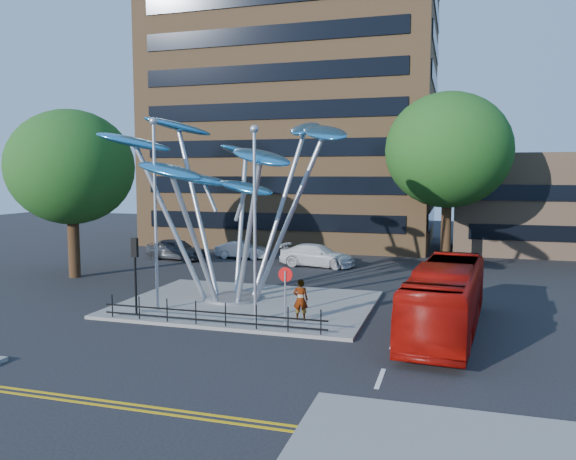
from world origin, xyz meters
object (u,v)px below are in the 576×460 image
(parked_car_mid, at_px, (242,250))
(tree_right, at_px, (448,151))
(parked_car_left, at_px, (176,249))
(street_lamp_right, at_px, (255,205))
(red_bus, at_px, (446,298))
(traffic_light_island, at_px, (135,260))
(tree_left, at_px, (71,168))
(leaf_sculpture, at_px, (231,165))
(parked_car_right, at_px, (317,255))
(pedestrian, at_px, (301,300))
(no_entry_sign_island, at_px, (285,286))
(street_lamp_left, at_px, (155,197))

(parked_car_mid, bearing_deg, tree_right, -84.37)
(parked_car_left, bearing_deg, street_lamp_right, -132.60)
(red_bus, bearing_deg, traffic_light_island, -168.84)
(tree_left, distance_m, leaf_sculpture, 12.38)
(traffic_light_island, distance_m, parked_car_mid, 17.90)
(tree_left, xyz_separation_m, parked_car_mid, (7.17, 10.19, -6.14))
(leaf_sculpture, distance_m, parked_car_right, 13.24)
(pedestrian, relative_size, parked_car_right, 0.34)
(parked_car_left, bearing_deg, traffic_light_island, -148.53)
(parked_car_mid, bearing_deg, no_entry_sign_island, -154.76)
(leaf_sculpture, height_order, parked_car_right, leaf_sculpture)
(no_entry_sign_island, height_order, parked_car_left, no_entry_sign_island)
(pedestrian, xyz_separation_m, parked_car_mid, (-9.19, 16.61, -0.39))
(street_lamp_left, relative_size, parked_car_left, 1.88)
(traffic_light_island, distance_m, pedestrian, 7.60)
(pedestrian, height_order, parked_car_left, pedestrian)
(tree_right, distance_m, no_entry_sign_island, 21.31)
(tree_right, height_order, no_entry_sign_island, tree_right)
(red_bus, xyz_separation_m, parked_car_left, (-19.67, 14.33, -0.62))
(tree_right, xyz_separation_m, street_lamp_right, (-7.50, -19.00, -2.94))
(traffic_light_island, bearing_deg, red_bus, 5.94)
(street_lamp_right, bearing_deg, leaf_sculpture, 124.91)
(traffic_light_island, distance_m, no_entry_sign_island, 7.05)
(tree_left, distance_m, street_lamp_left, 11.60)
(tree_left, xyz_separation_m, red_bus, (22.34, -6.11, -5.38))
(street_lamp_left, xyz_separation_m, pedestrian, (6.86, 0.08, -4.31))
(leaf_sculpture, bearing_deg, street_lamp_right, -55.09)
(street_lamp_left, distance_m, parked_car_mid, 17.50)
(street_lamp_left, bearing_deg, parked_car_left, 114.92)
(tree_left, xyz_separation_m, pedestrian, (16.36, -6.42, -5.75))
(red_bus, bearing_deg, parked_car_left, 149.15)
(tree_right, xyz_separation_m, parked_car_left, (-19.33, -3.79, -7.24))
(tree_left, xyz_separation_m, street_lamp_left, (9.50, -6.50, -1.44))
(parked_car_mid, xyz_separation_m, parked_car_right, (6.31, -1.86, 0.11))
(street_lamp_left, relative_size, no_entry_sign_island, 3.59)
(street_lamp_left, xyz_separation_m, street_lamp_right, (5.00, -0.50, -0.26))
(tree_left, relative_size, traffic_light_island, 3.01)
(street_lamp_left, height_order, parked_car_right, street_lamp_left)
(pedestrian, distance_m, parked_car_right, 15.03)
(street_lamp_left, distance_m, traffic_light_island, 2.96)
(street_lamp_right, bearing_deg, traffic_light_island, -174.81)
(leaf_sculpture, distance_m, street_lamp_left, 4.28)
(pedestrian, xyz_separation_m, parked_car_right, (-2.88, 14.75, -0.28))
(tree_right, xyz_separation_m, no_entry_sign_island, (-6.00, -19.48, -6.22))
(red_bus, distance_m, pedestrian, 6.00)
(leaf_sculpture, bearing_deg, parked_car_right, 82.45)
(street_lamp_left, relative_size, red_bus, 0.86)
(tree_left, height_order, parked_car_right, tree_left)
(red_bus, bearing_deg, parked_car_mid, 138.16)
(tree_right, relative_size, leaf_sculpture, 0.95)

